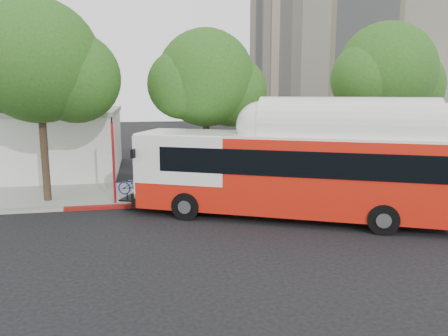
% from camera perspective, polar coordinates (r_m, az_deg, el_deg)
% --- Properties ---
extents(ground, '(120.00, 120.00, 0.00)m').
position_cam_1_polar(ground, '(18.10, 3.69, -7.62)').
color(ground, black).
rests_on(ground, ground).
extents(sidewalk, '(60.00, 5.00, 0.15)m').
position_cam_1_polar(sidewalk, '(24.20, -0.11, -2.80)').
color(sidewalk, gray).
rests_on(sidewalk, ground).
extents(curb_strip, '(60.00, 0.30, 0.15)m').
position_cam_1_polar(curb_strip, '(21.73, 1.15, -4.33)').
color(curb_strip, gray).
rests_on(curb_strip, ground).
extents(red_curb_segment, '(10.00, 0.32, 0.16)m').
position_cam_1_polar(red_curb_segment, '(21.33, -6.79, -4.66)').
color(red_curb_segment, maroon).
rests_on(red_curb_segment, ground).
extents(street_tree_left, '(6.67, 5.80, 9.74)m').
position_cam_1_polar(street_tree_left, '(22.66, -21.89, 12.22)').
color(street_tree_left, '#2D2116').
rests_on(street_tree_left, ground).
extents(street_tree_mid, '(5.75, 5.00, 8.62)m').
position_cam_1_polar(street_tree_mid, '(23.04, -1.39, 11.15)').
color(street_tree_mid, '#2D2116').
rests_on(street_tree_mid, ground).
extents(street_tree_right, '(6.21, 5.40, 9.18)m').
position_cam_1_polar(street_tree_right, '(26.41, 21.14, 11.13)').
color(street_tree_right, '#2D2116').
rests_on(street_tree_right, ground).
extents(transit_bus, '(13.95, 8.14, 4.20)m').
position_cam_1_polar(transit_bus, '(18.94, 8.93, -0.78)').
color(transit_bus, red).
rests_on(transit_bus, ground).
extents(signal_pole, '(0.12, 0.40, 4.27)m').
position_cam_1_polar(signal_pole, '(21.30, -14.24, 0.87)').
color(signal_pole, red).
rests_on(signal_pole, ground).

